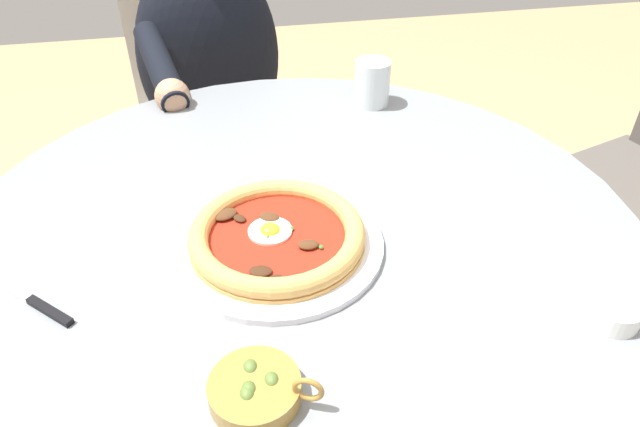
% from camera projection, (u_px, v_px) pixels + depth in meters
% --- Properties ---
extents(dining_table, '(1.01, 1.01, 0.75)m').
position_uv_depth(dining_table, '(300.00, 295.00, 0.94)').
color(dining_table, gray).
rests_on(dining_table, ground).
extents(pizza_on_plate, '(0.29, 0.29, 0.04)m').
position_uv_depth(pizza_on_plate, '(277.00, 237.00, 0.78)').
color(pizza_on_plate, white).
rests_on(pizza_on_plate, dining_table).
extents(water_glass, '(0.07, 0.07, 0.09)m').
position_uv_depth(water_glass, '(372.00, 86.00, 1.12)').
color(water_glass, silver).
rests_on(water_glass, dining_table).
extents(steak_knife, '(0.14, 0.14, 0.01)m').
position_uv_depth(steak_knife, '(35.00, 303.00, 0.70)').
color(steak_knife, silver).
rests_on(steak_knife, dining_table).
extents(ramekin_capers, '(0.07, 0.07, 0.03)m').
position_uv_depth(ramekin_capers, '(612.00, 309.00, 0.68)').
color(ramekin_capers, white).
rests_on(ramekin_capers, dining_table).
extents(olive_pan, '(0.10, 0.12, 0.05)m').
position_uv_depth(olive_pan, '(256.00, 390.00, 0.59)').
color(olive_pan, olive).
rests_on(olive_pan, dining_table).
extents(diner_person, '(0.52, 0.38, 1.14)m').
position_uv_depth(diner_person, '(218.00, 132.00, 1.55)').
color(diner_person, '#282833').
rests_on(diner_person, ground).
extents(cafe_chair_diner, '(0.48, 0.48, 0.85)m').
position_uv_depth(cafe_chair_diner, '(209.00, 104.00, 1.65)').
color(cafe_chair_diner, beige).
rests_on(cafe_chair_diner, ground).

